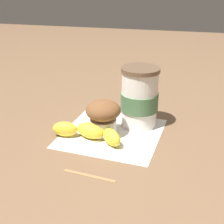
# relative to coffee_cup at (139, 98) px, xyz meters

# --- Properties ---
(ground_plane) EXTENTS (3.00, 3.00, 0.00)m
(ground_plane) POSITION_rel_coffee_cup_xyz_m (0.06, -0.06, -0.08)
(ground_plane) COLOR brown
(paper_napkin) EXTENTS (0.25, 0.25, 0.00)m
(paper_napkin) POSITION_rel_coffee_cup_xyz_m (0.06, -0.06, -0.07)
(paper_napkin) COLOR white
(paper_napkin) RESTS_ON ground_plane
(coffee_cup) EXTENTS (0.10, 0.10, 0.15)m
(coffee_cup) POSITION_rel_coffee_cup_xyz_m (0.00, 0.00, 0.00)
(coffee_cup) COLOR white
(coffee_cup) RESTS_ON paper_napkin
(muffin) EXTENTS (0.08, 0.08, 0.09)m
(muffin) POSITION_rel_coffee_cup_xyz_m (0.07, -0.07, -0.03)
(muffin) COLOR white
(muffin) RESTS_ON paper_napkin
(banana) EXTENTS (0.08, 0.18, 0.04)m
(banana) POSITION_rel_coffee_cup_xyz_m (0.11, -0.10, -0.05)
(banana) COLOR yellow
(banana) RESTS_ON paper_napkin
(wooden_stirrer) EXTENTS (0.02, 0.11, 0.00)m
(wooden_stirrer) POSITION_rel_coffee_cup_xyz_m (0.25, -0.06, -0.07)
(wooden_stirrer) COLOR #9E7547
(wooden_stirrer) RESTS_ON ground_plane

